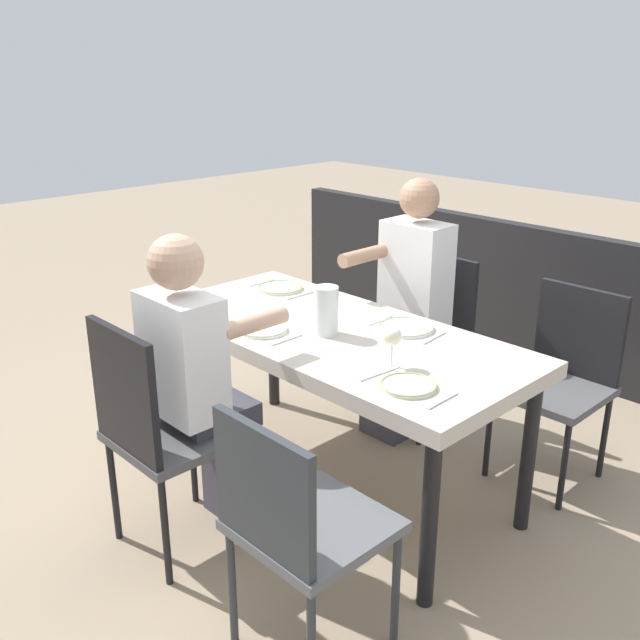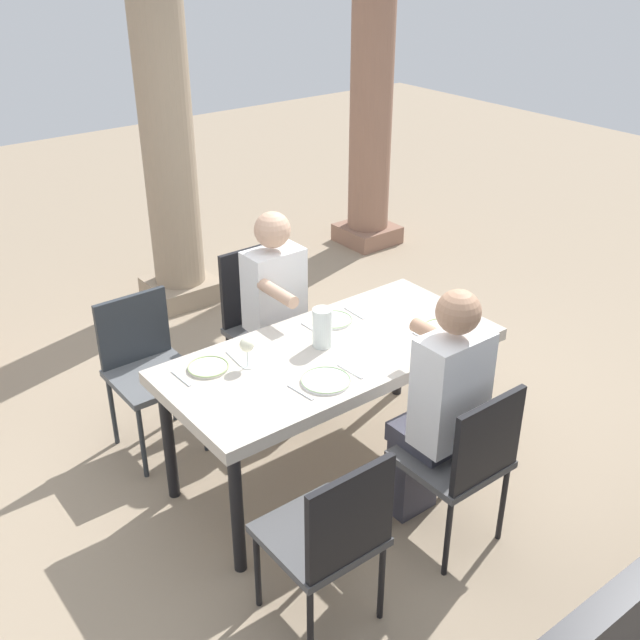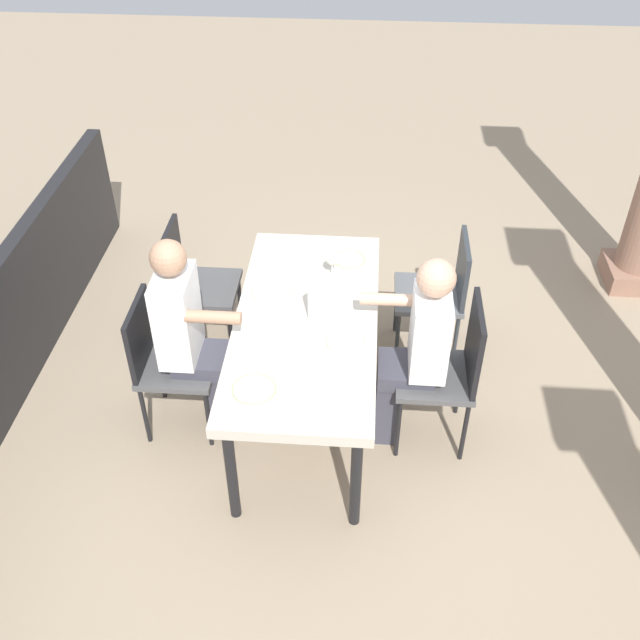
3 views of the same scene
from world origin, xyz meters
The scene contains 24 objects.
ground_plane centered at (0.00, 0.00, 0.00)m, with size 16.00×16.00×0.00m, color gray.
dining_table centered at (0.00, 0.00, 0.69)m, with size 1.76×0.81×0.76m.
chair_west_north centered at (-0.66, 0.82, 0.53)m, with size 0.44×0.44×0.89m.
chair_west_south centered at (-0.66, -0.83, 0.51)m, with size 0.44×0.44×0.89m.
chair_mid_north centered at (0.12, 0.83, 0.56)m, with size 0.44×0.44×0.97m.
chair_mid_south centered at (0.12, -0.82, 0.52)m, with size 0.44×0.44×0.89m.
diner_woman_green centered at (0.12, 0.63, 0.68)m, with size 0.34×0.49×1.27m.
diner_man_white centered at (0.12, -0.65, 0.71)m, with size 0.35×0.49×1.32m.
stone_column_centre centered at (0.38, 2.41, 1.38)m, with size 0.51×0.51×2.81m.
stone_column_far centered at (2.35, 2.41, 1.39)m, with size 0.49×0.49×2.82m.
plate_0 centered at (-0.60, 0.22, 0.77)m, with size 0.20×0.20×0.02m.
wine_glass_0 centered at (-0.43, 0.12, 0.88)m, with size 0.07×0.07×0.16m.
fork_0 centered at (-0.75, 0.22, 0.76)m, with size 0.02×0.17×0.01m, color silver.
spoon_0 centered at (-0.45, 0.22, 0.76)m, with size 0.02×0.17×0.01m, color silver.
plate_1 centered at (-0.22, -0.23, 0.77)m, with size 0.24×0.24×0.02m.
fork_1 centered at (-0.37, -0.23, 0.76)m, with size 0.02×0.17×0.01m, color silver.
spoon_1 centered at (-0.07, -0.23, 0.76)m, with size 0.02×0.17×0.01m, color silver.
plate_2 centered at (0.20, 0.23, 0.77)m, with size 0.21×0.21×0.02m.
fork_2 centered at (0.05, 0.23, 0.76)m, with size 0.02×0.17×0.01m, color silver.
spoon_2 centered at (0.35, 0.23, 0.76)m, with size 0.02×0.17×0.01m, color silver.
plate_3 centered at (0.60, -0.21, 0.77)m, with size 0.23×0.23×0.02m.
fork_3 centered at (0.45, -0.21, 0.76)m, with size 0.02×0.17×0.01m, color silver.
spoon_3 centered at (0.75, -0.21, 0.76)m, with size 0.02×0.17×0.01m, color silver.
water_pitcher centered at (-0.02, 0.06, 0.85)m, with size 0.10×0.10×0.21m.
Camera 2 is at (-2.10, -2.61, 2.71)m, focal length 42.52 mm.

